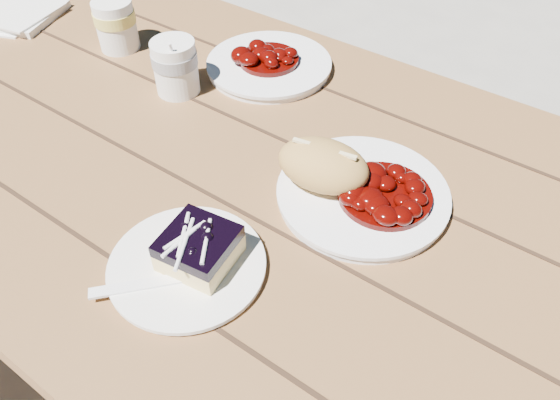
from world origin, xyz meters
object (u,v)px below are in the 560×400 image
Objects in this scene: blueberry_cake at (199,248)px; coffee_cup at (176,67)px; main_plate at (362,195)px; dessert_plate at (187,266)px; second_plate at (269,66)px; second_cup at (116,25)px; picnic_table at (231,225)px; bread_roll at (323,165)px.

blueberry_cake is 0.39m from coffee_cup.
main_plate reaches higher than dessert_plate.
second_cup is at bearing -159.80° from second_plate.
second_plate is (-0.09, 0.23, 0.17)m from picnic_table.
coffee_cup reaches higher than picnic_table.
second_cup is (-0.47, 0.33, 0.04)m from dessert_plate.
picnic_table is 0.44m from second_cup.
picnic_table is at bearing -19.44° from second_cup.
dessert_plate is 0.58m from second_cup.
blueberry_cake is (-0.11, -0.22, 0.02)m from main_plate.
second_plate is at bearing 110.30° from picnic_table.
bread_roll is at bearing -40.53° from second_plate.
second_plate reaches higher than dessert_plate.
bread_roll is at bearing 74.24° from dessert_plate.
blueberry_cake is 1.00× the size of second_cup.
bread_roll is 1.39× the size of second_cup.
picnic_table is 0.29m from blueberry_cake.
bread_roll reaches higher than blueberry_cake.
coffee_cup reaches higher than second_plate.
picnic_table is 21.50× the size of coffee_cup.
second_cup is (-0.53, 0.11, -0.00)m from bread_roll.
bread_roll is 0.21m from blueberry_cake.
bread_roll is 0.33m from second_plate.
picnic_table is at bearing -170.13° from main_plate.
picnic_table is at bearing -173.68° from bread_roll.
second_cup reaches higher than dessert_plate.
picnic_table is at bearing -26.54° from coffee_cup.
main_plate is 2.52× the size of second_cup.
main_plate is at bearing 63.74° from dessert_plate.
second_cup reaches higher than bread_roll.
dessert_plate is at bearing -131.67° from blueberry_cake.
coffee_cup is (-0.28, 0.28, 0.04)m from dessert_plate.
main_plate is 1.05× the size of second_plate.
second_cup is (-0.28, -0.10, 0.04)m from second_plate.
coffee_cup is 0.17m from second_plate.
main_plate and second_plate have the same top height.
blueberry_cake is at bearing -115.71° from main_plate.
main_plate is 2.52× the size of blueberry_cake.
main_plate is 0.26m from dessert_plate.
coffee_cup is (-0.39, 0.05, 0.04)m from main_plate.
main_plate is 0.40m from coffee_cup.
coffee_cup is (-0.29, 0.27, 0.01)m from blueberry_cake.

